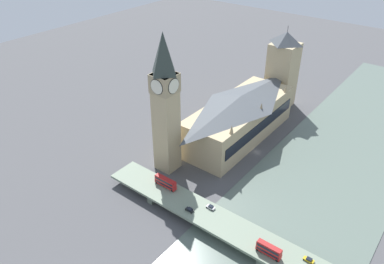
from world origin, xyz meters
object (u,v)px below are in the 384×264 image
Objects in this scene: victoria_tower at (282,70)px; double_decker_bus_mid at (166,182)px; parliament_hall at (240,117)px; clock_tower at (165,102)px; double_decker_bus_lead at (269,250)px; road_bridge at (268,249)px; car_northbound_tail at (211,207)px; car_southbound_mid at (309,260)px; car_northbound_lead at (190,210)px.

double_decker_bus_mid is (-0.82, 119.76, -17.66)m from victoria_tower.
clock_tower is (13.44, 49.32, 25.29)m from parliament_hall.
victoria_tower is 5.47× the size of double_decker_bus_lead.
road_bridge is 16.43× the size of double_decker_bus_lead.
car_northbound_tail is at bearing -12.40° from double_decker_bus_lead.
car_southbound_mid is (-72.42, 119.40, -19.66)m from victoria_tower.
car_southbound_mid reaches higher than road_bridge.
clock_tower is at bearing -16.44° from road_bridge.
clock_tower is at bearing 82.52° from victoria_tower.
parliament_hall is at bearing -51.30° from double_decker_bus_lead.
clock_tower is at bearing -18.40° from double_decker_bus_lead.
double_decker_bus_lead is (-58.82, 125.94, -17.67)m from victoria_tower.
double_decker_bus_lead is 38.72m from car_northbound_lead.
road_bridge is 43.62× the size of car_northbound_lead.
car_northbound_lead is at bearing 144.56° from clock_tower.
parliament_hall is 1.44× the size of victoria_tower.
parliament_hall is at bearing -89.35° from double_decker_bus_mid.
road_bridge is at bearing 129.14° from parliament_hall.
car_northbound_lead is (-19.34, 6.04, -1.99)m from double_decker_bus_mid.
car_southbound_mid is at bearing 137.29° from parliament_hall.
clock_tower is 54.24m from car_northbound_tail.
double_decker_bus_mid is at bearing 128.53° from clock_tower.
clock_tower is 0.44× the size of road_bridge.
road_bridge is 41.63× the size of car_southbound_mid.
parliament_hall is 54.02m from victoria_tower.
road_bridge is (-70.50, 20.80, -34.33)m from clock_tower.
double_decker_bus_mid reaches higher than car_southbound_mid.
double_decker_bus_lead is (-72.21, 24.02, -30.66)m from clock_tower.
clock_tower reaches higher than car_southbound_mid.
car_northbound_tail is at bearing 157.03° from clock_tower.
parliament_hall is at bearing -42.71° from car_southbound_mid.
double_decker_bus_lead is at bearing 117.95° from road_bridge.
victoria_tower is 13.87× the size of car_southbound_mid.
double_decker_bus_lead is 33.14m from car_northbound_tail.
double_decker_bus_mid is at bearing -3.01° from road_bridge.
double_decker_bus_mid is 71.62m from car_southbound_mid.
clock_tower is 38.20m from double_decker_bus_mid.
victoria_tower is at bearing -89.93° from parliament_hall.
road_bridge is at bearing -175.25° from car_northbound_lead.
double_decker_bus_mid is 3.10× the size of car_northbound_lead.
car_northbound_lead is at bearing 99.10° from victoria_tower.
road_bridge is at bearing 12.26° from car_southbound_mid.
double_decker_bus_mid is 20.35m from car_northbound_lead.
double_decker_bus_mid reaches higher than road_bridge.
clock_tower is 19.22× the size of car_northbound_lead.
parliament_hall is 98.75m from car_southbound_mid.
clock_tower reaches higher than double_decker_bus_lead.
parliament_hall is 21.00× the size of car_northbound_lead.
clock_tower is at bearing -51.47° from double_decker_bus_mid.
double_decker_bus_lead is (-1.71, 3.22, 3.67)m from road_bridge.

